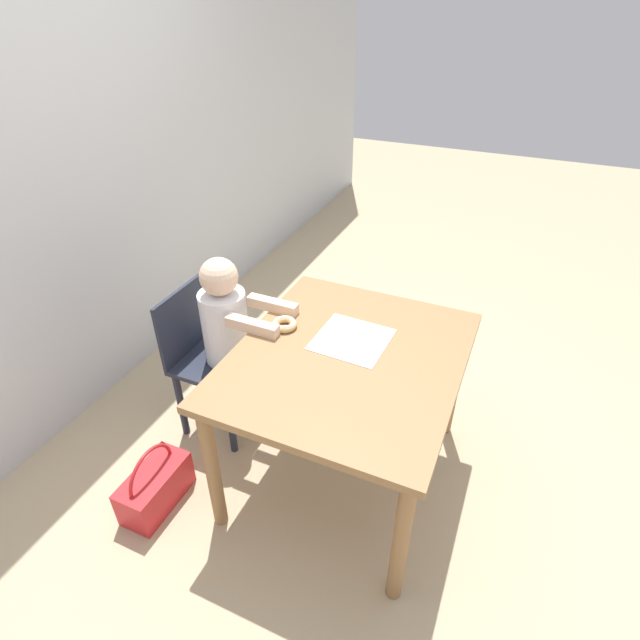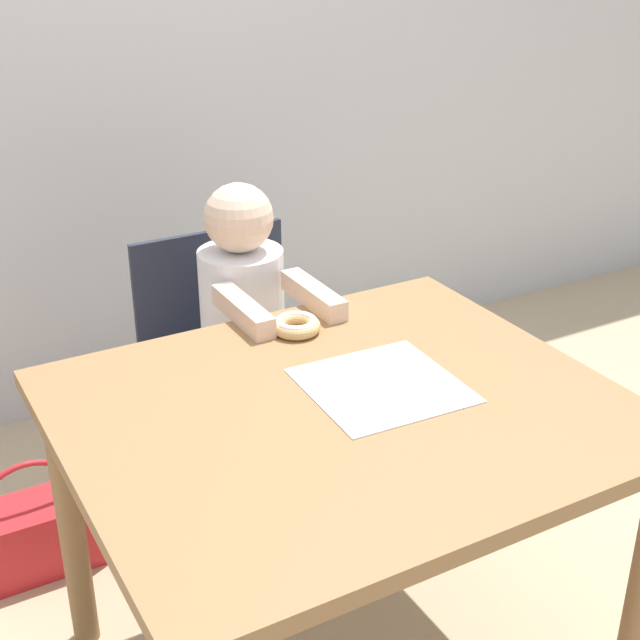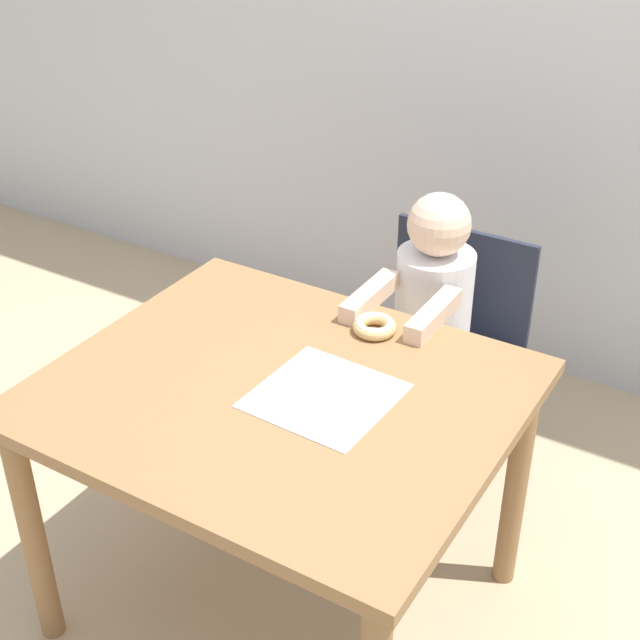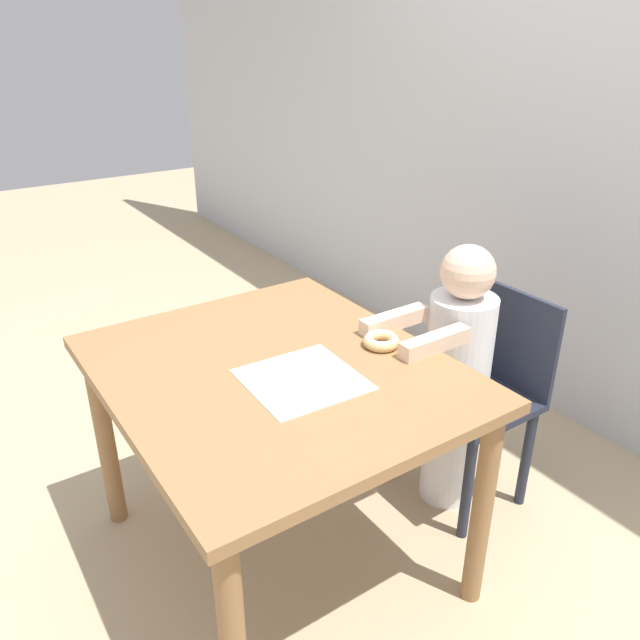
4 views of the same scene
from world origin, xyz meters
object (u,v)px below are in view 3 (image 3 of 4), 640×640
Objects in this scene: child_figure at (429,345)px; donut at (375,326)px; chair at (443,350)px; handbag at (275,386)px.

child_figure is 8.72× the size of donut.
handbag is at bearing -175.12° from chair.
handbag is (-0.58, 0.38, -0.63)m from donut.
donut is (-0.02, -0.43, 0.31)m from chair.
chair is at bearing 90.00° from child_figure.
chair is 0.13m from child_figure.
chair is 0.53m from donut.
chair reaches higher than donut.
donut is at bearing -92.04° from chair.
child_figure is at bearing -5.36° from handbag.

